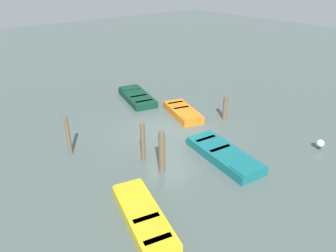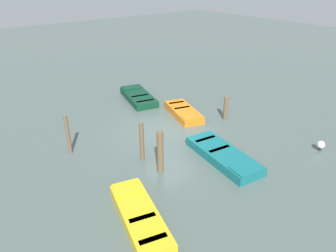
{
  "view_description": "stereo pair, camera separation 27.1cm",
  "coord_description": "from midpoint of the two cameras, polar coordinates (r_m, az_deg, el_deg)",
  "views": [
    {
      "loc": [
        10.96,
        -8.96,
        7.52
      ],
      "look_at": [
        0.0,
        0.0,
        0.35
      ],
      "focal_mm": 32.9,
      "sensor_mm": 36.0,
      "label": 1
    },
    {
      "loc": [
        11.13,
        -8.75,
        7.52
      ],
      "look_at": [
        0.0,
        0.0,
        0.35
      ],
      "focal_mm": 32.9,
      "sensor_mm": 36.0,
      "label": 2
    }
  ],
  "objects": [
    {
      "name": "mooring_piling_near_left",
      "position": [
        14.49,
        -17.54,
        -1.51
      ],
      "size": [
        0.16,
        0.16,
        1.88
      ],
      "primitive_type": "cylinder",
      "color": "brown",
      "rests_on": "ground_plane"
    },
    {
      "name": "rowboat_dark_green",
      "position": [
        20.09,
        -5.13,
        5.43
      ],
      "size": [
        3.72,
        2.22,
        0.46
      ],
      "rotation": [
        0.0,
        0.0,
        2.9
      ],
      "color": "#0C3823",
      "rests_on": "ground_plane"
    },
    {
      "name": "mooring_piling_far_left",
      "position": [
        13.36,
        -4.3,
        -2.93
      ],
      "size": [
        0.2,
        0.2,
        1.8
      ],
      "primitive_type": "cylinder",
      "color": "brown",
      "rests_on": "ground_plane"
    },
    {
      "name": "marker_buoy",
      "position": [
        16.03,
        26.88,
        -3.15
      ],
      "size": [
        0.36,
        0.36,
        0.48
      ],
      "color": "#262626",
      "rests_on": "ground_plane"
    },
    {
      "name": "rowboat_teal",
      "position": [
        13.9,
        10.81,
        -5.38
      ],
      "size": [
        3.99,
        1.94,
        0.46
      ],
      "rotation": [
        0.0,
        0.0,
        6.14
      ],
      "color": "#14666B",
      "rests_on": "ground_plane"
    },
    {
      "name": "rowboat_orange",
      "position": [
        17.81,
        3.36,
        2.6
      ],
      "size": [
        3.25,
        2.03,
        0.46
      ],
      "rotation": [
        0.0,
        0.0,
        5.99
      ],
      "color": "orange",
      "rests_on": "ground_plane"
    },
    {
      "name": "mooring_piling_center",
      "position": [
        17.47,
        11.08,
        3.25
      ],
      "size": [
        0.24,
        0.24,
        1.34
      ],
      "primitive_type": "cylinder",
      "color": "brown",
      "rests_on": "ground_plane"
    },
    {
      "name": "ground_plane",
      "position": [
        16.03,
        0.49,
        -1.12
      ],
      "size": [
        80.0,
        80.0,
        0.0
      ],
      "primitive_type": "plane",
      "color": "#4C5B56"
    },
    {
      "name": "rowboat_yellow",
      "position": [
        10.71,
        -4.52,
        -16.26
      ],
      "size": [
        3.67,
        1.99,
        0.46
      ],
      "rotation": [
        0.0,
        0.0,
        2.89
      ],
      "color": "gold",
      "rests_on": "ground_plane"
    },
    {
      "name": "mooring_piling_far_right",
      "position": [
        12.57,
        -0.84,
        -4.81
      ],
      "size": [
        0.27,
        0.27,
        1.84
      ],
      "primitive_type": "cylinder",
      "color": "brown",
      "rests_on": "ground_plane"
    }
  ]
}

